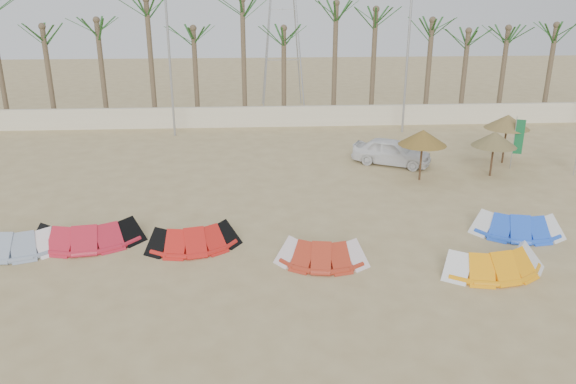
{
  "coord_description": "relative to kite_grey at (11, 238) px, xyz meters",
  "views": [
    {
      "loc": [
        -1.23,
        -13.54,
        8.44
      ],
      "look_at": [
        0.0,
        6.0,
        1.3
      ],
      "focal_mm": 35.0,
      "sensor_mm": 36.0,
      "label": 1
    }
  ],
  "objects": [
    {
      "name": "pylon",
      "position": [
        10.58,
        23.57,
        -0.42
      ],
      "size": [
        3.0,
        3.0,
        14.0
      ],
      "primitive_type": null,
      "color": "#A5A8AD",
      "rests_on": "ground"
    },
    {
      "name": "boundary_wall",
      "position": [
        9.58,
        17.57,
        0.23
      ],
      "size": [
        60.0,
        0.3,
        1.3
      ],
      "primitive_type": "cube",
      "color": "beige",
      "rests_on": "ground"
    },
    {
      "name": "kite_orange",
      "position": [
        15.79,
        -2.44,
        -0.0
      ],
      "size": [
        3.54,
        2.03,
        0.9
      ],
      "color": "#FF9A0C",
      "rests_on": "ground"
    },
    {
      "name": "lamp_b",
      "position": [
        3.62,
        15.57,
        5.35
      ],
      "size": [
        1.25,
        0.14,
        11.0
      ],
      "color": "#A5A8AD",
      "rests_on": "ground"
    },
    {
      "name": "kite_blue",
      "position": [
        17.77,
        0.29,
        -0.0
      ],
      "size": [
        3.38,
        2.15,
        0.9
      ],
      "color": "blue",
      "rests_on": "ground"
    },
    {
      "name": "car",
      "position": [
        15.29,
        8.89,
        0.25
      ],
      "size": [
        4.2,
        3.24,
        1.33
      ],
      "primitive_type": "imported",
      "rotation": [
        0.0,
        0.0,
        1.08
      ],
      "color": "white",
      "rests_on": "ground"
    },
    {
      "name": "parasol_mid",
      "position": [
        19.58,
        6.79,
        1.38
      ],
      "size": [
        2.09,
        2.09,
        2.15
      ],
      "color": "#4C331E",
      "rests_on": "ground"
    },
    {
      "name": "lamp_c",
      "position": [
        17.62,
        15.57,
        5.35
      ],
      "size": [
        1.25,
        0.14,
        11.0
      ],
      "color": "#A5A8AD",
      "rests_on": "ground"
    },
    {
      "name": "parasol_right",
      "position": [
        21.03,
        8.79,
        1.73
      ],
      "size": [
        2.24,
        2.24,
        2.5
      ],
      "color": "#4C331E",
      "rests_on": "ground"
    },
    {
      "name": "ground",
      "position": [
        9.58,
        -4.43,
        -0.42
      ],
      "size": [
        120.0,
        120.0,
        0.0
      ],
      "primitive_type": "plane",
      "color": "tan",
      "rests_on": "ground"
    },
    {
      "name": "kite_grey",
      "position": [
        0.0,
        0.0,
        0.0
      ],
      "size": [
        3.43,
        1.65,
        0.9
      ],
      "color": "#8592A5",
      "rests_on": "ground"
    },
    {
      "name": "flag_green",
      "position": [
        21.2,
        7.84,
        1.14
      ],
      "size": [
        0.44,
        0.16,
        2.62
      ],
      "color": "#A5A8AD",
      "rests_on": "ground"
    },
    {
      "name": "kite_red_left",
      "position": [
        2.5,
        0.5,
        0.0
      ],
      "size": [
        3.84,
        1.97,
        0.9
      ],
      "color": "red",
      "rests_on": "ground"
    },
    {
      "name": "palm_line",
      "position": [
        10.25,
        19.07,
        6.03
      ],
      "size": [
        52.0,
        4.0,
        7.7
      ],
      "color": "brown",
      "rests_on": "ground"
    },
    {
      "name": "parasol_left",
      "position": [
        16.04,
        6.39,
        1.62
      ],
      "size": [
        2.21,
        2.21,
        2.39
      ],
      "color": "#4C331E",
      "rests_on": "ground"
    },
    {
      "name": "kite_red_mid",
      "position": [
        6.23,
        -0.07,
        -0.0
      ],
      "size": [
        3.36,
        2.1,
        0.9
      ],
      "color": "red",
      "rests_on": "ground"
    },
    {
      "name": "kite_red_right",
      "position": [
        10.45,
        -1.52,
        -0.0
      ],
      "size": [
        3.07,
        1.89,
        0.9
      ],
      "color": "#A92E1A",
      "rests_on": "ground"
    }
  ]
}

